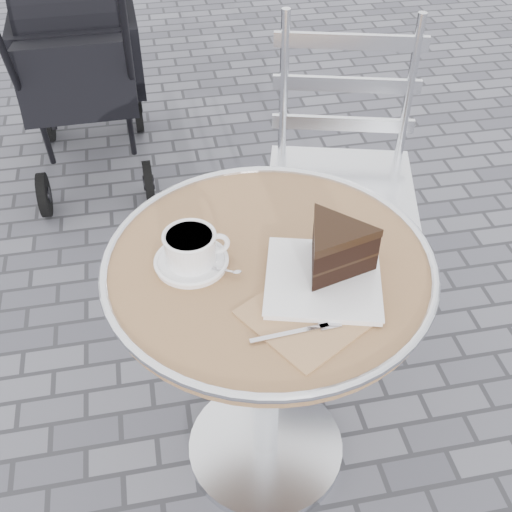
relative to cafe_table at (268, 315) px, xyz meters
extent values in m
plane|color=slate|center=(0.00, 0.00, -0.57)|extent=(80.00, 80.00, 0.00)
cylinder|color=silver|center=(0.00, 0.00, -0.55)|extent=(0.44, 0.44, 0.03)
cylinder|color=silver|center=(0.00, 0.00, -0.20)|extent=(0.07, 0.07, 0.67)
cylinder|color=tan|center=(0.00, 0.00, 0.15)|extent=(0.70, 0.70, 0.03)
torus|color=silver|center=(0.00, 0.00, 0.16)|extent=(0.72, 0.72, 0.02)
cylinder|color=white|center=(-0.16, 0.03, 0.17)|extent=(0.15, 0.15, 0.01)
cylinder|color=white|center=(-0.16, 0.03, 0.21)|extent=(0.11, 0.11, 0.07)
torus|color=white|center=(-0.10, 0.03, 0.21)|extent=(0.05, 0.01, 0.05)
cylinder|color=beige|center=(-0.16, 0.03, 0.24)|extent=(0.10, 0.10, 0.01)
cube|color=#A87B5C|center=(0.04, -0.17, 0.17)|extent=(0.28, 0.28, 0.00)
cube|color=white|center=(0.10, -0.09, 0.17)|extent=(0.28, 0.28, 0.01)
cylinder|color=silver|center=(0.10, 0.38, -0.32)|extent=(0.03, 0.03, 0.50)
cylinder|color=silver|center=(0.46, 0.28, -0.32)|extent=(0.03, 0.03, 0.50)
cylinder|color=silver|center=(0.20, 0.75, -0.32)|extent=(0.03, 0.03, 0.50)
cylinder|color=silver|center=(0.56, 0.64, -0.32)|extent=(0.03, 0.03, 0.50)
cube|color=silver|center=(0.33, 0.51, -0.06)|extent=(0.54, 0.54, 0.02)
cube|color=black|center=(-0.46, 1.57, -0.08)|extent=(0.44, 0.68, 0.41)
cylinder|color=black|center=(-0.67, 1.27, -0.48)|extent=(0.04, 0.18, 0.18)
cylinder|color=black|center=(-0.24, 1.27, -0.48)|extent=(0.04, 0.18, 0.18)
cylinder|color=black|center=(-0.67, 1.87, -0.42)|extent=(0.04, 0.29, 0.28)
cylinder|color=black|center=(-0.25, 1.88, -0.42)|extent=(0.04, 0.29, 0.28)
camera|label=1|loc=(-0.22, -0.99, 1.08)|focal=45.00mm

